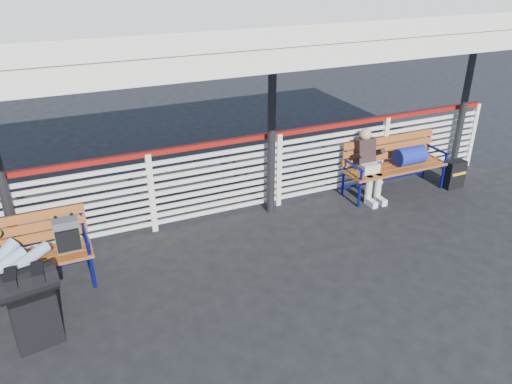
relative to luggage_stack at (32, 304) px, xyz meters
name	(u,v)px	position (x,y,z in m)	size (l,w,h in m)	color
ground	(195,307)	(1.65, -0.10, -0.50)	(60.00, 60.00, 0.00)	black
fence	(151,190)	(1.65, 1.80, 0.16)	(12.08, 0.08, 1.24)	silver
canopy	(153,20)	(1.65, 0.76, 2.54)	(12.60, 3.60, 3.16)	silver
luggage_stack	(32,304)	(0.00, 0.00, 0.00)	(0.59, 0.39, 0.92)	black
bench_left	(23,248)	(-0.05, 1.04, 0.08)	(1.80, 0.56, 0.92)	#97441D
bench_right	(400,158)	(5.74, 1.47, 0.08)	(1.80, 0.56, 0.92)	#97441D
companion_person	(368,164)	(5.09, 1.45, 0.10)	(0.32, 0.66, 1.15)	beige
suitcase_side	(454,174)	(6.69, 1.16, -0.26)	(0.35, 0.22, 0.48)	black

